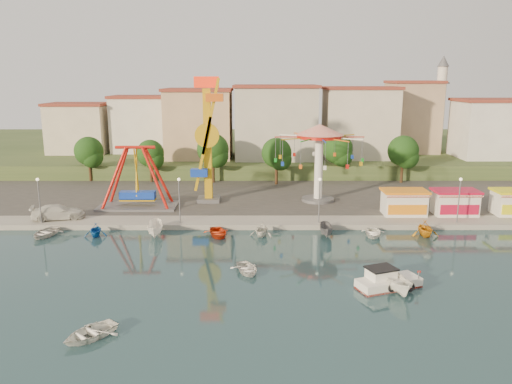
{
  "coord_description": "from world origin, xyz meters",
  "views": [
    {
      "loc": [
        0.64,
        -42.34,
        16.89
      ],
      "look_at": [
        0.76,
        14.0,
        4.0
      ],
      "focal_mm": 35.0,
      "sensor_mm": 36.0,
      "label": 1
    }
  ],
  "objects_px": {
    "rowboat_a": "(247,269)",
    "cabin_motorboat": "(387,282)",
    "pirate_ship_ride": "(137,178)",
    "skiff": "(398,284)",
    "kamikaze_tower": "(208,143)",
    "wave_swinger": "(319,145)",
    "van": "(58,212)"
  },
  "relations": [
    {
      "from": "rowboat_a",
      "to": "kamikaze_tower",
      "type": "bearing_deg",
      "value": 83.52
    },
    {
      "from": "pirate_ship_ride",
      "to": "van",
      "type": "relative_size",
      "value": 1.68
    },
    {
      "from": "rowboat_a",
      "to": "cabin_motorboat",
      "type": "bearing_deg",
      "value": -35.12
    },
    {
      "from": "rowboat_a",
      "to": "skiff",
      "type": "bearing_deg",
      "value": -38.84
    },
    {
      "from": "cabin_motorboat",
      "to": "van",
      "type": "bearing_deg",
      "value": 130.52
    },
    {
      "from": "pirate_ship_ride",
      "to": "rowboat_a",
      "type": "height_order",
      "value": "pirate_ship_ride"
    },
    {
      "from": "cabin_motorboat",
      "to": "van",
      "type": "relative_size",
      "value": 0.96
    },
    {
      "from": "skiff",
      "to": "rowboat_a",
      "type": "bearing_deg",
      "value": 150.87
    },
    {
      "from": "rowboat_a",
      "to": "skiff",
      "type": "height_order",
      "value": "skiff"
    },
    {
      "from": "van",
      "to": "wave_swinger",
      "type": "bearing_deg",
      "value": -88.71
    },
    {
      "from": "pirate_ship_ride",
      "to": "van",
      "type": "xyz_separation_m",
      "value": [
        -8.19,
        -5.56,
        -2.93
      ]
    },
    {
      "from": "pirate_ship_ride",
      "to": "skiff",
      "type": "distance_m",
      "value": 36.74
    },
    {
      "from": "wave_swinger",
      "to": "van",
      "type": "relative_size",
      "value": 1.95
    },
    {
      "from": "pirate_ship_ride",
      "to": "kamikaze_tower",
      "type": "height_order",
      "value": "kamikaze_tower"
    },
    {
      "from": "wave_swinger",
      "to": "cabin_motorboat",
      "type": "distance_m",
      "value": 28.59
    },
    {
      "from": "pirate_ship_ride",
      "to": "van",
      "type": "bearing_deg",
      "value": -145.83
    },
    {
      "from": "skiff",
      "to": "wave_swinger",
      "type": "bearing_deg",
      "value": 86.26
    },
    {
      "from": "wave_swinger",
      "to": "skiff",
      "type": "distance_m",
      "value": 29.57
    },
    {
      "from": "kamikaze_tower",
      "to": "skiff",
      "type": "relative_size",
      "value": 4.16
    },
    {
      "from": "rowboat_a",
      "to": "skiff",
      "type": "distance_m",
      "value": 12.93
    },
    {
      "from": "pirate_ship_ride",
      "to": "cabin_motorboat",
      "type": "xyz_separation_m",
      "value": [
        25.98,
        -24.09,
        -3.89
      ]
    },
    {
      "from": "kamikaze_tower",
      "to": "wave_swinger",
      "type": "distance_m",
      "value": 14.69
    },
    {
      "from": "cabin_motorboat",
      "to": "rowboat_a",
      "type": "xyz_separation_m",
      "value": [
        -11.6,
        3.28,
        -0.14
      ]
    },
    {
      "from": "cabin_motorboat",
      "to": "kamikaze_tower",
      "type": "bearing_deg",
      "value": 101.14
    },
    {
      "from": "cabin_motorboat",
      "to": "van",
      "type": "height_order",
      "value": "van"
    },
    {
      "from": "pirate_ship_ride",
      "to": "skiff",
      "type": "height_order",
      "value": "pirate_ship_ride"
    },
    {
      "from": "pirate_ship_ride",
      "to": "skiff",
      "type": "xyz_separation_m",
      "value": [
        26.56,
        -25.12,
        -3.63
      ]
    },
    {
      "from": "kamikaze_tower",
      "to": "cabin_motorboat",
      "type": "height_order",
      "value": "kamikaze_tower"
    },
    {
      "from": "kamikaze_tower",
      "to": "skiff",
      "type": "bearing_deg",
      "value": -57.94
    },
    {
      "from": "cabin_motorboat",
      "to": "skiff",
      "type": "bearing_deg",
      "value": -81.54
    },
    {
      "from": "kamikaze_tower",
      "to": "wave_swinger",
      "type": "xyz_separation_m",
      "value": [
        14.68,
        0.37,
        -0.4
      ]
    },
    {
      "from": "van",
      "to": "skiff",
      "type": "bearing_deg",
      "value": -133.72
    }
  ]
}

